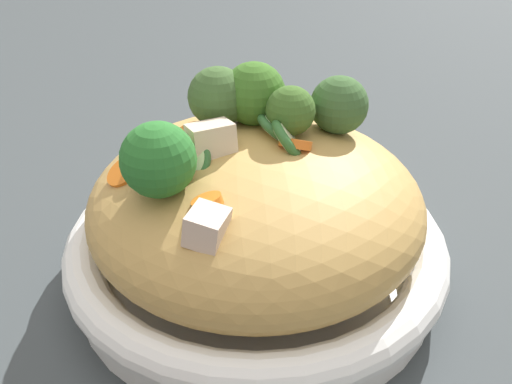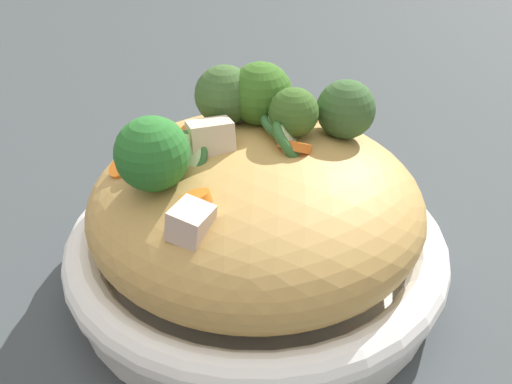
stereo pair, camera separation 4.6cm
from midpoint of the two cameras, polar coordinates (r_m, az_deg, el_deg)
The scene contains 7 objects.
ground_plane at distance 0.51m, azimuth -2.61°, elevation -7.93°, with size 3.00×3.00×0.00m, color #394042.
serving_bowl at distance 0.49m, azimuth -2.68°, elevation -5.68°, with size 0.31×0.31×0.05m.
noodle_heap at distance 0.47m, azimuth -2.83°, elevation -1.20°, with size 0.26×0.26×0.11m.
broccoli_florets at distance 0.44m, azimuth -4.85°, elevation 6.95°, with size 0.22×0.14×0.07m.
carrot_coins at distance 0.45m, azimuth -5.36°, elevation 4.51°, with size 0.18×0.13×0.04m.
zucchini_slices at distance 0.44m, azimuth -5.64°, elevation 4.31°, with size 0.14×0.08×0.04m.
chicken_chunks at distance 0.41m, azimuth -7.68°, elevation 1.95°, with size 0.06×0.11×0.04m.
Camera 1 is at (0.15, 0.36, 0.33)m, focal length 41.54 mm.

